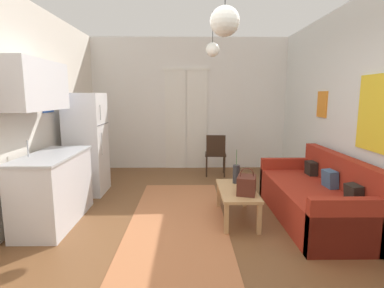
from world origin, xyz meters
TOP-DOWN VIEW (x-y plane):
  - ground_plane at (0.00, 0.00)m, footprint 4.85×7.55m
  - wall_back at (-0.00, 3.52)m, footprint 4.45×0.13m
  - area_rug at (-0.17, 0.60)m, footprint 1.24×2.98m
  - couch at (1.68, 0.57)m, footprint 0.88×2.02m
  - coffee_table at (0.61, 0.59)m, footprint 0.47×0.97m
  - bamboo_vase at (0.64, 0.87)m, footprint 0.10×0.10m
  - handbag at (0.69, 0.39)m, footprint 0.29×0.32m
  - refrigerator at (-1.72, 1.73)m, footprint 0.59×0.65m
  - kitchen_counter at (-1.78, 0.51)m, footprint 0.59×1.31m
  - accent_chair at (0.52, 2.76)m, footprint 0.45×0.43m
  - pendant_lamp_near at (0.28, -0.52)m, footprint 0.26×0.26m
  - pendant_lamp_far at (0.34, 1.53)m, footprint 0.21×0.21m

SIDE VIEW (x-z plane):
  - ground_plane at x=0.00m, z-range -0.10..0.00m
  - area_rug at x=-0.17m, z-range 0.00..0.01m
  - couch at x=1.68m, z-range -0.15..0.71m
  - coffee_table at x=0.61m, z-range 0.15..0.56m
  - accent_chair at x=0.52m, z-range 0.06..0.91m
  - handbag at x=0.69m, z-range 0.36..0.70m
  - bamboo_vase at x=0.64m, z-range 0.30..0.78m
  - kitchen_counter at x=-1.78m, z-range -0.24..1.81m
  - refrigerator at x=-1.72m, z-range 0.00..1.67m
  - wall_back at x=0.00m, z-range -0.01..2.86m
  - pendant_lamp_near at x=0.28m, z-range 1.88..2.63m
  - pendant_lamp_far at x=0.34m, z-range 1.99..2.65m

